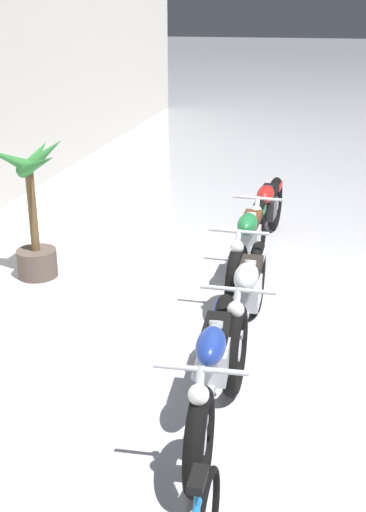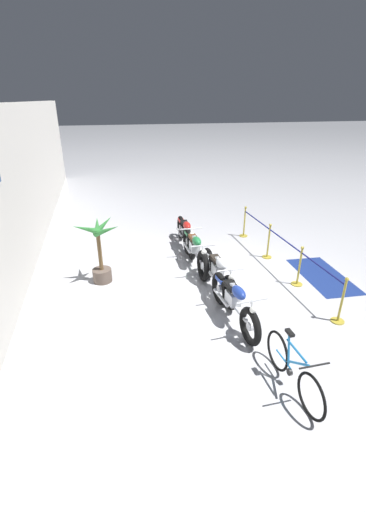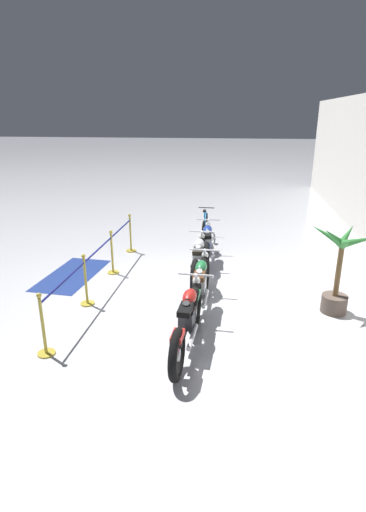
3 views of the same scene
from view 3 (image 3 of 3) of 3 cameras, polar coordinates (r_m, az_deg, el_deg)
The scene contains 12 objects.
ground_plane at distance 8.53m, azimuth -1.50°, elevation -5.15°, with size 120.00×120.00×0.00m, color silver.
motorcycle_blue_0 at distance 10.13m, azimuth 3.50°, elevation 1.68°, with size 2.24×0.62×0.95m.
motorcycle_silver_1 at distance 8.93m, azimuth 2.23°, elevation -0.65°, with size 2.35×0.62×0.97m.
motorcycle_green_2 at distance 7.58m, azimuth 2.45°, elevation -4.46°, with size 2.49×0.62×0.98m.
motorcycle_red_3 at distance 6.42m, azimuth 0.68°, elevation -9.17°, with size 2.45×0.62×0.96m.
bicycle at distance 12.04m, azimuth 3.14°, elevation 4.15°, with size 1.72×0.48×0.95m.
potted_palm_left_of_row at distance 7.93m, azimuth 21.28°, elevation -2.21°, with size 0.99×1.13×1.75m.
stanchion_far_left at distance 9.63m, azimuth -9.81°, elevation 1.64°, with size 5.20×0.28×1.05m.
stanchion_mid_left at distance 9.55m, azimuth -10.05°, elevation -0.39°, with size 0.28×0.28×1.05m.
stanchion_mid_right at distance 8.09m, azimuth -13.66°, elevation -4.40°, with size 0.28×0.28×1.05m.
stanchion_far_right at distance 6.65m, azimuth -19.25°, elevation -10.48°, with size 0.28×0.28×1.05m.
floor_banner at distance 9.77m, azimuth -15.55°, elevation -2.58°, with size 2.19×1.07×0.01m, color navy.
Camera 3 is at (7.65, 1.31, 3.55)m, focal length 28.00 mm.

